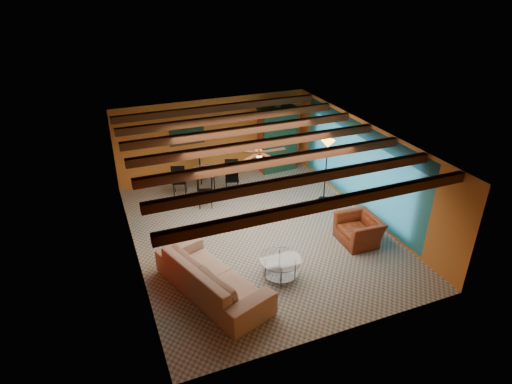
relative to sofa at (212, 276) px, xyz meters
name	(u,v)px	position (x,y,z in m)	size (l,w,h in m)	color
room	(257,151)	(1.88, 2.01, 1.93)	(6.52, 8.01, 2.71)	gray
sofa	(212,276)	(0.00, 0.00, 0.00)	(2.96, 1.16, 0.86)	#A47D6A
armchair	(359,230)	(4.15, 0.52, -0.08)	(1.10, 0.96, 0.71)	maroon
coffee_table	(280,268)	(1.62, -0.05, -0.18)	(0.98, 0.98, 0.50)	white
dining_table	(206,178)	(1.20, 4.65, 0.12)	(2.11, 2.11, 1.10)	silver
armoire	(277,140)	(4.08, 5.60, 0.66)	(1.25, 0.61, 2.18)	brown
floor_lamp	(326,171)	(4.48, 2.90, 0.56)	(0.40, 0.40, 1.98)	black
ceiling_fan	(259,152)	(1.88, 1.90, 1.93)	(1.50, 1.50, 0.44)	#472614
painting	(187,134)	(0.98, 5.86, 1.22)	(1.05, 0.03, 0.65)	black
potted_plant	(278,103)	(4.08, 5.60, 1.99)	(0.42, 0.37, 0.47)	#26661E
vase	(205,159)	(1.20, 4.65, 0.76)	(0.19, 0.19, 0.20)	orange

